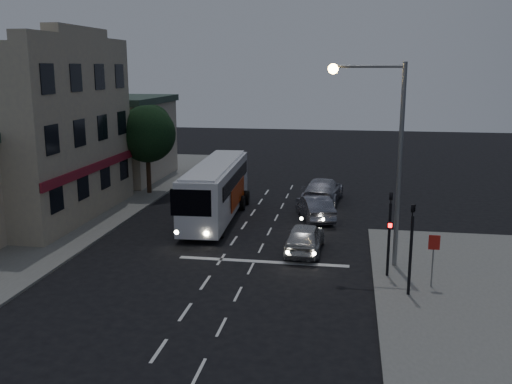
% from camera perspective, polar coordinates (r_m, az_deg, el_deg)
% --- Properties ---
extents(ground, '(120.00, 120.00, 0.00)m').
position_cam_1_polar(ground, '(25.34, -4.53, -8.20)').
color(ground, black).
extents(sidewalk_far, '(12.00, 50.00, 0.12)m').
position_cam_1_polar(sidewalk_far, '(37.32, -21.23, -2.16)').
color(sidewalk_far, slate).
rests_on(sidewalk_far, ground).
extents(road_markings, '(8.00, 30.55, 0.01)m').
position_cam_1_polar(road_markings, '(28.14, -0.35, -6.03)').
color(road_markings, silver).
rests_on(road_markings, ground).
extents(tour_bus, '(2.77, 11.05, 3.37)m').
position_cam_1_polar(tour_bus, '(33.97, -4.03, 0.34)').
color(tour_bus, silver).
rests_on(tour_bus, ground).
extents(car_suv, '(1.89, 4.34, 1.46)m').
position_cam_1_polar(car_suv, '(28.09, 4.88, -4.55)').
color(car_suv, '#B1B1B2').
rests_on(car_suv, ground).
extents(car_sedan_a, '(2.73, 4.68, 1.46)m').
position_cam_1_polar(car_sedan_a, '(34.05, 5.91, -1.55)').
color(car_sedan_a, slate).
rests_on(car_sedan_a, ground).
extents(car_sedan_b, '(2.80, 5.77, 1.62)m').
position_cam_1_polar(car_sedan_b, '(38.54, 6.70, 0.20)').
color(car_sedan_b, '#91929F').
rests_on(car_sedan_b, ground).
extents(traffic_signal_main, '(0.25, 0.35, 4.10)m').
position_cam_1_polar(traffic_signal_main, '(24.71, 13.23, -3.14)').
color(traffic_signal_main, black).
rests_on(traffic_signal_main, sidewalk_near).
extents(traffic_signal_side, '(0.18, 0.15, 4.10)m').
position_cam_1_polar(traffic_signal_side, '(22.88, 15.29, -4.50)').
color(traffic_signal_side, black).
rests_on(traffic_signal_side, sidewalk_near).
extents(regulatory_sign, '(0.45, 0.12, 2.20)m').
position_cam_1_polar(regulatory_sign, '(24.16, 17.32, -5.77)').
color(regulatory_sign, slate).
rests_on(regulatory_sign, sidewalk_near).
extents(streetlight, '(3.32, 0.44, 9.00)m').
position_cam_1_polar(streetlight, '(25.45, 12.82, 4.95)').
color(streetlight, slate).
rests_on(streetlight, sidewalk_near).
extents(main_building, '(10.12, 12.00, 11.00)m').
position_cam_1_polar(main_building, '(36.95, -23.13, 5.60)').
color(main_building, gray).
rests_on(main_building, sidewalk_far).
extents(low_building_north, '(9.40, 9.40, 6.50)m').
position_cam_1_polar(low_building_north, '(47.46, -14.77, 5.33)').
color(low_building_north, '#BBB19D').
rests_on(low_building_north, sidewalk_far).
extents(street_tree, '(4.00, 4.00, 6.20)m').
position_cam_1_polar(street_tree, '(40.76, -10.85, 5.98)').
color(street_tree, black).
rests_on(street_tree, sidewalk_far).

